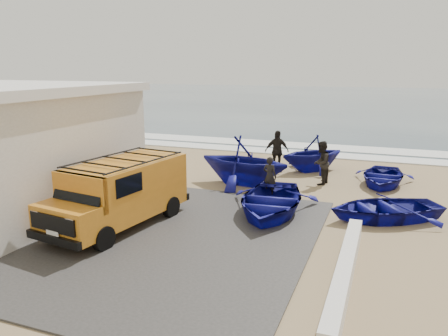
% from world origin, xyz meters
% --- Properties ---
extents(ground, '(160.00, 160.00, 0.00)m').
position_xyz_m(ground, '(0.00, 0.00, 0.00)').
color(ground, '#9C825A').
extents(slab, '(12.00, 10.00, 0.05)m').
position_xyz_m(slab, '(-2.00, -2.00, 0.03)').
color(slab, '#3F3C39').
rests_on(slab, ground).
extents(ocean, '(180.00, 88.00, 0.01)m').
position_xyz_m(ocean, '(0.00, 56.00, 0.00)').
color(ocean, '#385166').
rests_on(ocean, ground).
extents(surf_line, '(180.00, 1.60, 0.06)m').
position_xyz_m(surf_line, '(0.00, 12.00, 0.03)').
color(surf_line, white).
rests_on(surf_line, ground).
extents(surf_wash, '(180.00, 2.20, 0.04)m').
position_xyz_m(surf_wash, '(0.00, 14.50, 0.02)').
color(surf_wash, white).
rests_on(surf_wash, ground).
extents(parapet, '(0.35, 6.00, 0.55)m').
position_xyz_m(parapet, '(5.00, -3.00, 0.28)').
color(parapet, silver).
rests_on(parapet, ground).
extents(van, '(2.61, 5.17, 2.12)m').
position_xyz_m(van, '(-1.96, -1.61, 1.14)').
color(van, orange).
rests_on(van, ground).
extents(boat_near_left, '(3.52, 4.63, 0.90)m').
position_xyz_m(boat_near_left, '(2.11, 1.17, 0.45)').
color(boat_near_left, navy).
rests_on(boat_near_left, ground).
extents(boat_near_right, '(4.55, 4.15, 0.77)m').
position_xyz_m(boat_near_right, '(5.74, 1.95, 0.39)').
color(boat_near_right, navy).
rests_on(boat_near_right, ground).
extents(boat_mid_left, '(4.38, 3.93, 2.07)m').
position_xyz_m(boat_mid_left, '(0.05, 4.47, 1.04)').
color(boat_mid_left, navy).
rests_on(boat_mid_left, ground).
extents(boat_mid_right, '(2.70, 3.65, 0.73)m').
position_xyz_m(boat_mid_right, '(5.58, 6.48, 0.36)').
color(boat_mid_right, navy).
rests_on(boat_mid_right, ground).
extents(boat_far_left, '(4.35, 4.36, 1.74)m').
position_xyz_m(boat_far_left, '(2.36, 7.97, 0.87)').
color(boat_far_left, navy).
rests_on(boat_far_left, ground).
extents(fisherman_front, '(0.63, 0.49, 1.54)m').
position_xyz_m(fisherman_front, '(1.53, 3.25, 0.77)').
color(fisherman_front, black).
rests_on(fisherman_front, ground).
extents(fisherman_middle, '(0.85, 1.01, 1.86)m').
position_xyz_m(fisherman_middle, '(3.12, 5.66, 0.93)').
color(fisherman_middle, black).
rests_on(fisherman_middle, ground).
extents(fisherman_back, '(1.25, 1.00, 1.98)m').
position_xyz_m(fisherman_back, '(0.80, 7.22, 0.99)').
color(fisherman_back, black).
rests_on(fisherman_back, ground).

